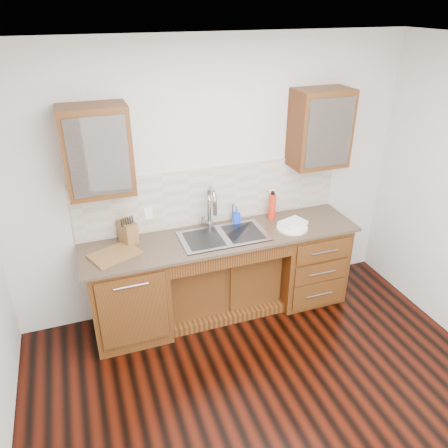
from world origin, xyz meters
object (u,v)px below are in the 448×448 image
object	(u,v)px
water_bottle	(272,207)
plate	(292,228)
soap_bottle	(236,216)
knife_block	(128,232)
cutting_board	(115,254)

from	to	relation	value
water_bottle	plate	bearing A→B (deg)	-69.90
soap_bottle	plate	world-z (taller)	soap_bottle
soap_bottle	knife_block	bearing A→B (deg)	-170.44
cutting_board	water_bottle	bearing A→B (deg)	6.91
soap_bottle	water_bottle	bearing A→B (deg)	5.40
knife_block	cutting_board	xyz separation A→B (m)	(-0.16, -0.20, -0.10)
water_bottle	cutting_board	xyz separation A→B (m)	(-1.63, -0.20, -0.13)
water_bottle	plate	xyz separation A→B (m)	(0.10, -0.27, -0.13)
soap_bottle	water_bottle	size ratio (longest dim) A/B	0.59
water_bottle	knife_block	distance (m)	1.47
plate	cutting_board	world-z (taller)	cutting_board
soap_bottle	knife_block	size ratio (longest dim) A/B	0.77
water_bottle	plate	size ratio (longest dim) A/B	0.89
plate	cutting_board	distance (m)	1.73
plate	cutting_board	xyz separation A→B (m)	(-1.73, 0.07, 0.00)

